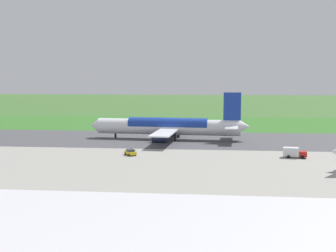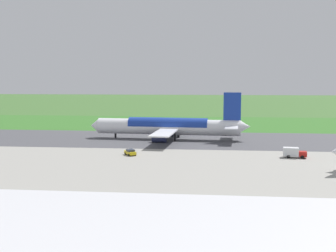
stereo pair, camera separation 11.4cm
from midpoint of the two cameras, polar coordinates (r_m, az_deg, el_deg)
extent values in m
plane|color=#3D662D|center=(141.97, 3.09, -1.84)|extent=(800.00, 800.00, 0.00)
cube|color=#47474C|center=(141.96, 3.09, -1.83)|extent=(600.00, 40.58, 0.06)
cube|color=gray|center=(91.66, 1.57, -6.36)|extent=(440.00, 110.00, 0.05)
cube|color=#346B27|center=(187.83, 3.76, 0.16)|extent=(600.00, 80.00, 0.04)
cylinder|color=white|center=(142.00, -0.02, -0.12)|extent=(48.25, 8.58, 5.20)
cone|color=white|center=(148.48, -9.76, 0.07)|extent=(3.34, 5.14, 4.94)
cone|color=white|center=(139.87, 10.20, -0.07)|extent=(3.80, 4.66, 4.42)
cube|color=#19389E|center=(139.33, 8.57, 2.62)|extent=(5.62, 0.89, 9.00)
cube|color=white|center=(134.41, 8.48, -0.21)|extent=(4.63, 9.26, 0.36)
cube|color=white|center=(145.34, 8.58, 0.27)|extent=(4.63, 9.26, 0.36)
cube|color=white|center=(131.12, -0.42, -0.84)|extent=(7.54, 22.37, 0.35)
cube|color=white|center=(152.67, 1.05, 0.18)|extent=(7.54, 22.37, 0.35)
cylinder|color=#23284C|center=(135.31, -1.19, -1.67)|extent=(4.69, 3.11, 2.80)
cylinder|color=#23284C|center=(149.93, -0.10, -0.89)|extent=(4.69, 3.11, 2.80)
cylinder|color=black|center=(146.50, -7.07, -0.95)|extent=(0.70, 0.70, 3.42)
cylinder|color=black|center=(137.90, 0.92, -1.36)|extent=(0.70, 0.70, 3.42)
cylinder|color=black|center=(145.74, 1.41, -0.94)|extent=(0.70, 0.70, 3.42)
cylinder|color=#19389E|center=(141.94, -0.02, 0.09)|extent=(26.70, 7.08, 5.23)
cube|color=gold|center=(113.43, -5.10, -3.57)|extent=(3.82, 4.50, 0.75)
cube|color=#2D333D|center=(113.14, -5.06, -3.27)|extent=(2.63, 2.77, 0.55)
cylinder|color=black|center=(114.46, -5.76, -3.68)|extent=(0.54, 0.66, 0.64)
cylinder|color=black|center=(115.09, -4.98, -3.62)|extent=(0.54, 0.66, 0.64)
cylinder|color=black|center=(111.90, -5.22, -3.91)|extent=(0.54, 0.66, 0.64)
cylinder|color=black|center=(112.55, -4.42, -3.84)|extent=(0.54, 0.66, 0.64)
cube|color=#B21914|center=(114.05, 17.50, -3.58)|extent=(2.45, 2.45, 1.30)
cube|color=silver|center=(113.77, 16.10, -3.33)|extent=(4.05, 2.75, 2.20)
cylinder|color=black|center=(115.14, 17.45, -3.82)|extent=(0.93, 0.41, 0.90)
cylinder|color=black|center=(113.18, 17.53, -3.99)|extent=(0.93, 0.41, 0.90)
cylinder|color=black|center=(114.91, 15.76, -3.79)|extent=(0.93, 0.41, 0.90)
cylinder|color=black|center=(112.94, 15.81, -3.96)|extent=(0.93, 0.41, 0.90)
cylinder|color=slate|center=(187.57, -1.34, 0.45)|extent=(0.10, 0.10, 1.90)
cube|color=red|center=(187.46, -1.34, 0.83)|extent=(0.60, 0.04, 0.60)
cone|color=orange|center=(192.04, -2.78, 0.38)|extent=(0.40, 0.40, 0.55)
camera|label=1|loc=(0.06, -90.02, 0.00)|focal=45.52mm
camera|label=2|loc=(0.06, 89.98, 0.00)|focal=45.52mm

